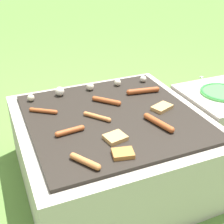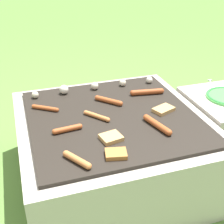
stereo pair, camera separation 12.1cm
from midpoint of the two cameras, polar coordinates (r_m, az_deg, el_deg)
The scene contains 16 objects.
ground_plane at distance 1.86m, azimuth -1.90°, elevation -11.60°, with size 14.00×14.00×0.00m, color #567F38.
grill at distance 1.73m, azimuth -2.01°, elevation -6.55°, with size 0.97×0.97×0.41m.
side_ledge at distance 2.04m, azimuth 16.98°, elevation -1.96°, with size 0.42×0.46×0.41m.
sausage_back_right at distance 1.70m, azimuth -14.46°, elevation 0.17°, with size 0.14×0.10×0.02m.
sausage_mid_right at distance 1.59m, azimuth -4.92°, elevation -0.92°, with size 0.11×0.13×0.02m.
sausage_back_left at distance 1.86m, azimuth 3.85°, elevation 3.87°, with size 0.20×0.06×0.03m.
sausage_front_right at distance 1.54m, azimuth 6.29°, elevation -2.00°, with size 0.08×0.19×0.03m.
sausage_front_center at distance 1.74m, azimuth -3.02°, elevation 2.03°, with size 0.13×0.14×0.03m.
sausage_mid_left at distance 1.49m, azimuth -10.02°, elevation -3.49°, with size 0.15×0.04×0.03m.
sausage_front_left at distance 1.29m, azimuth -7.67°, elevation -9.00°, with size 0.10×0.14×0.03m.
bread_slice_left at distance 1.33m, azimuth -0.61°, elevation -7.65°, with size 0.10×0.09×0.02m.
bread_slice_right at distance 1.43m, azimuth -1.83°, elevation -4.74°, with size 0.11×0.10×0.02m.
bread_slice_center at distance 1.69m, azimuth 7.12°, elevation 0.79°, with size 0.13×0.11×0.02m.
mushroom_row at distance 1.89m, azimuth -6.70°, elevation 4.41°, with size 0.76×0.06×0.05m.
plate_colorful at distance 1.95m, azimuth 17.78°, elevation 3.45°, with size 0.25×0.25×0.02m.
fork_utensil at distance 2.07m, azimuth 14.81°, elevation 5.22°, with size 0.12×0.20×0.01m.
Camera 1 is at (-0.55, -1.30, 1.20)m, focal length 50.00 mm.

